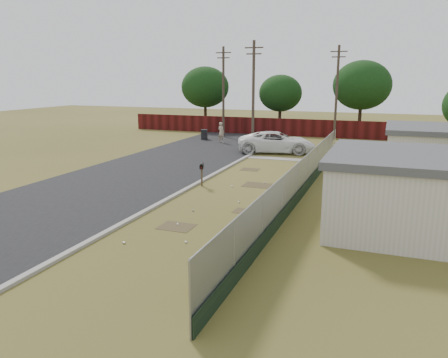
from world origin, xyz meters
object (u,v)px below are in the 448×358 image
at_px(fire_hydrant, 197,276).
at_px(trash_bin, 204,134).
at_px(mailbox, 202,168).
at_px(pedestrian, 221,132).
at_px(pickup_truck, 277,142).

xyz_separation_m(fire_hydrant, trash_bin, (-12.21, 28.94, 0.09)).
distance_m(fire_hydrant, trash_bin, 31.41).
relative_size(mailbox, pedestrian, 0.68).
height_order(pickup_truck, pedestrian, pedestrian).
bearing_deg(mailbox, trash_bin, 112.83).
height_order(mailbox, trash_bin, mailbox).
relative_size(fire_hydrant, trash_bin, 0.89).
distance_m(mailbox, trash_bin, 19.09).
height_order(pickup_truck, trash_bin, pickup_truck).
relative_size(fire_hydrant, mailbox, 0.67).
bearing_deg(mailbox, pedestrian, 107.45).
xyz_separation_m(fire_hydrant, pickup_truck, (-3.63, 23.88, 0.45)).
relative_size(pickup_truck, pedestrian, 3.22).
bearing_deg(pedestrian, trash_bin, -9.80).
relative_size(mailbox, trash_bin, 1.33).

